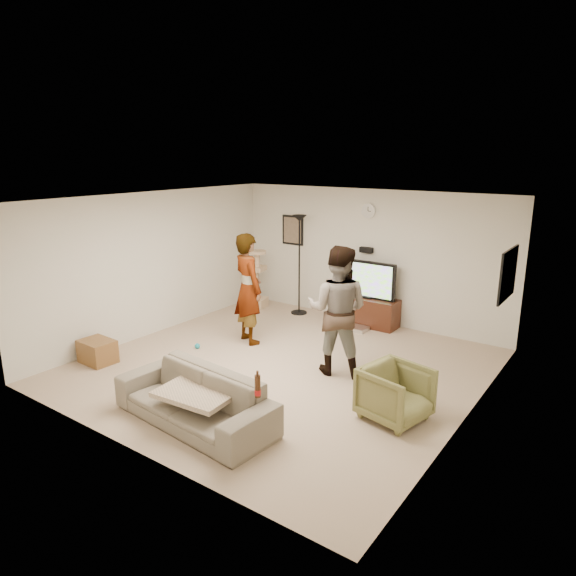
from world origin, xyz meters
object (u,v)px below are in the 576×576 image
Objects in this scene: floor_lamp at (299,265)px; armchair at (395,394)px; beer_bottle at (258,386)px; tv_stand at (365,311)px; person_left at (248,289)px; side_table at (98,351)px; person_right at (337,310)px; tv at (366,279)px; cat_tree at (256,279)px; sofa at (194,399)px.

floor_lamp is 4.41m from armchair.
floor_lamp is 7.88× the size of beer_bottle.
tv_stand is at bearing 6.21° from floor_lamp.
tv_stand is 0.68× the size of person_left.
side_table is (-1.32, -2.05, -0.76)m from person_left.
person_right reaches higher than armchair.
person_right is (0.65, -2.18, 0.07)m from tv.
side_table is (-1.12, -3.86, -0.81)m from floor_lamp.
floor_lamp reaches higher than tv_stand.
tv is at bearing 0.00° from tv_stand.
cat_tree reaches higher than side_table.
floor_lamp is 4.57m from sofa.
tv reaches higher than beer_bottle.
beer_bottle is (2.19, -2.48, -0.19)m from person_left.
cat_tree is 5.04m from armchair.
side_table is at bearing 115.41° from armchair.
person_right is at bearing 30.12° from side_table.
floor_lamp is at bearing 119.06° from beer_bottle.
floor_lamp reaches higher than side_table.
person_right reaches higher than sofa.
armchair is at bearing -57.01° from tv.
armchair is at bearing 42.15° from sofa.
beer_bottle is (2.38, -4.29, -0.24)m from floor_lamp.
cat_tree is (-2.35, -0.33, -0.26)m from tv.
person_right is 2.43m from sofa.
armchair is 4.56m from side_table.
cat_tree reaches higher than beer_bottle.
beer_bottle reaches higher than sofa.
cat_tree is 5.30m from beer_bottle.
person_left is (-1.19, -1.96, 0.07)m from tv.
floor_lamp is 1.04m from cat_tree.
side_table is at bearing -106.20° from floor_lamp.
sofa is (0.03, -4.44, -0.56)m from tv.
person_right is at bearing 79.23° from sofa.
side_table is (-2.54, 0.43, -0.13)m from sofa.
tv is at bearing 102.64° from beer_bottle.
cat_tree is 2.03m from person_left.
sofa is (1.41, -4.29, -0.68)m from floor_lamp.
armchair is at bearing 131.25° from person_right.
person_left reaches higher than tv.
tv_stand is 4.73m from side_table.
tv is 0.62× the size of person_left.
floor_lamp is at bearing -61.54° from person_right.
cat_tree is at bearing -172.10° from tv.
floor_lamp is 1.82m from person_left.
tv_stand is 2.38× the size of side_table.
person_left is 0.99× the size of person_right.
floor_lamp is 3.70× the size of side_table.
tv is 1.58× the size of armchair.
tv_stand is 5.06× the size of beer_bottle.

